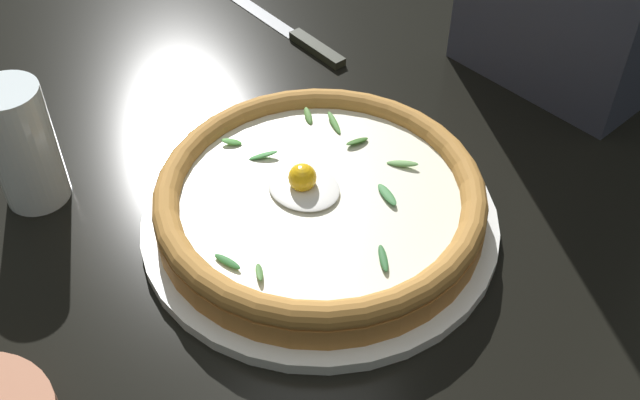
% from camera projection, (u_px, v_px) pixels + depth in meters
% --- Properties ---
extents(ground_plane, '(2.40, 2.40, 0.03)m').
position_uv_depth(ground_plane, '(323.00, 278.00, 0.69)').
color(ground_plane, black).
rests_on(ground_plane, ground).
extents(pizza_plate, '(0.33, 0.33, 0.01)m').
position_uv_depth(pizza_plate, '(320.00, 220.00, 0.72)').
color(pizza_plate, white).
rests_on(pizza_plate, ground).
extents(pizza, '(0.30, 0.30, 0.05)m').
position_uv_depth(pizza, '(320.00, 199.00, 0.70)').
color(pizza, '#BC7835').
rests_on(pizza, pizza_plate).
extents(table_knife, '(0.23, 0.05, 0.01)m').
position_uv_depth(table_knife, '(299.00, 37.00, 0.95)').
color(table_knife, silver).
rests_on(table_knife, ground).
extents(drinking_glass, '(0.06, 0.06, 0.13)m').
position_uv_depth(drinking_glass, '(25.00, 154.00, 0.71)').
color(drinking_glass, silver).
rests_on(drinking_glass, ground).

